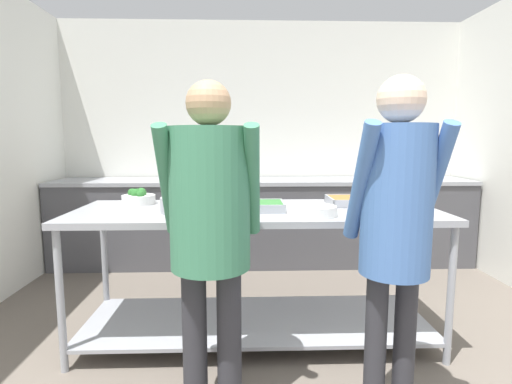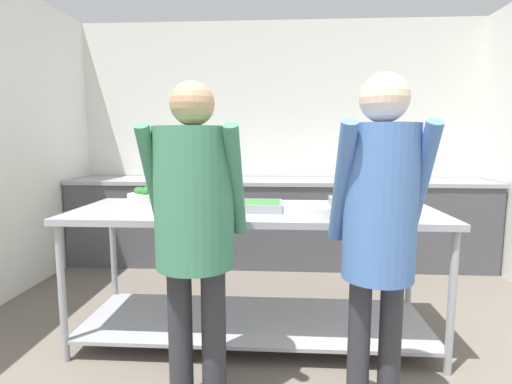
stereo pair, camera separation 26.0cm
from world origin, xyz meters
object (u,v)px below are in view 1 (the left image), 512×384
Objects in this scene: broccoli_bowl at (139,198)px; serving_tray_vegetables at (253,206)px; sauce_pan at (183,204)px; guest_serving_right at (210,215)px; guest_serving_left at (396,214)px; water_bottle at (201,168)px; plate_stack at (315,211)px; serving_tray_roast at (359,201)px.

broccoli_bowl is 0.59× the size of serving_tray_vegetables.
guest_serving_right is at bearing -70.54° from sauce_pan.
guest_serving_left is (0.62, -0.80, 0.10)m from serving_tray_vegetables.
guest_serving_right is at bearing -83.06° from water_bottle.
serving_tray_roast is at bearing 46.03° from plate_stack.
plate_stack is (0.81, -0.15, -0.02)m from sauce_pan.
plate_stack is at bearing -10.63° from sauce_pan.
sauce_pan is 0.26× the size of guest_serving_right.
plate_stack is 0.61× the size of serving_tray_roast.
broccoli_bowl is 0.87× the size of plate_stack.
sauce_pan reaches higher than serving_tray_vegetables.
plate_stack is at bearing -133.97° from serving_tray_roast.
serving_tray_roast is 1.30m from guest_serving_right.
guest_serving_left is at bearing -35.01° from sauce_pan.
serving_tray_roast is at bearing 41.54° from guest_serving_right.
serving_tray_roast is (0.75, 0.20, 0.00)m from serving_tray_vegetables.
guest_serving_right is (-0.97, -0.86, 0.07)m from serving_tray_roast.
plate_stack is at bearing 113.38° from guest_serving_left.
guest_serving_left is 2.81m from water_bottle.
serving_tray_roast is 1.00m from guest_serving_left.
plate_stack is at bearing 38.21° from guest_serving_right.
guest_serving_right is 5.81× the size of water_bottle.
water_bottle is (-0.52, 1.77, 0.13)m from serving_tray_vegetables.
water_bottle reaches higher than sauce_pan.
water_bottle is (-1.14, 2.57, 0.03)m from guest_serving_left.
broccoli_bowl is 0.55× the size of sauce_pan.
broccoli_bowl is at bearing 176.91° from serving_tray_roast.
plate_stack is (0.36, -0.20, 0.00)m from serving_tray_vegetables.
serving_tray_vegetables and serving_tray_roast have the same top height.
plate_stack is 0.65m from guest_serving_left.
sauce_pan is 0.65m from guest_serving_right.
sauce_pan is (0.36, -0.33, 0.01)m from broccoli_bowl.
guest_serving_left is at bearing -66.03° from water_bottle.
sauce_pan is at bearing 169.37° from plate_stack.
serving_tray_vegetables is 1.01m from guest_serving_left.
serving_tray_roast is (0.38, 0.40, -0.00)m from plate_stack.
serving_tray_vegetables is at bearing -73.61° from water_bottle.
serving_tray_roast is at bearing -3.09° from broccoli_bowl.
water_bottle is at bearing 96.94° from guest_serving_right.
serving_tray_vegetables is 1.41× the size of water_bottle.
guest_serving_right reaches higher than serving_tray_roast.
plate_stack is 2.17m from water_bottle.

